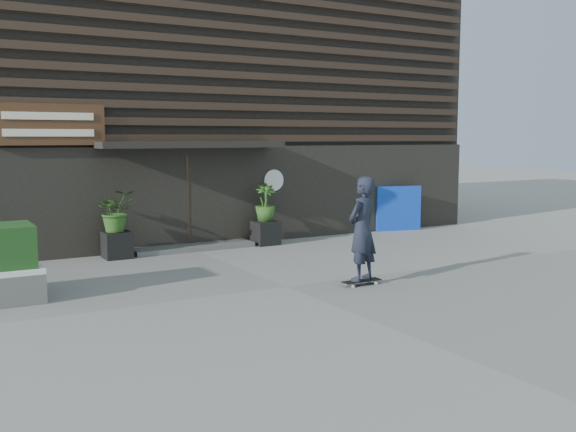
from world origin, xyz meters
TOP-DOWN VIEW (x-y plane):
  - ground at (0.00, 0.00)m, footprint 80.00×80.00m
  - entrance_step at (0.00, 4.60)m, footprint 3.00×0.80m
  - planter_pot_left at (-1.90, 4.40)m, footprint 0.60×0.60m
  - bamboo_left at (-1.90, 4.40)m, footprint 0.86×0.75m
  - planter_pot_right at (1.90, 4.40)m, footprint 0.60×0.60m
  - bamboo_right at (1.90, 4.40)m, footprint 0.54×0.54m
  - blue_tarp at (6.46, 4.70)m, footprint 1.38×0.45m
  - building at (-0.00, 9.96)m, footprint 18.00×11.00m
  - skateboarder at (1.27, -0.60)m, footprint 0.82×0.69m

SIDE VIEW (x-z plane):
  - ground at x=0.00m, z-range 0.00..0.00m
  - entrance_step at x=0.00m, z-range 0.00..0.12m
  - planter_pot_left at x=-1.90m, z-range 0.00..0.60m
  - planter_pot_right at x=1.90m, z-range 0.00..0.60m
  - blue_tarp at x=6.46m, z-range 0.00..1.31m
  - skateboarder at x=1.27m, z-range 0.04..2.06m
  - bamboo_left at x=-1.90m, z-range 0.60..1.56m
  - bamboo_right at x=1.90m, z-range 0.60..1.56m
  - building at x=0.00m, z-range -0.01..7.99m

